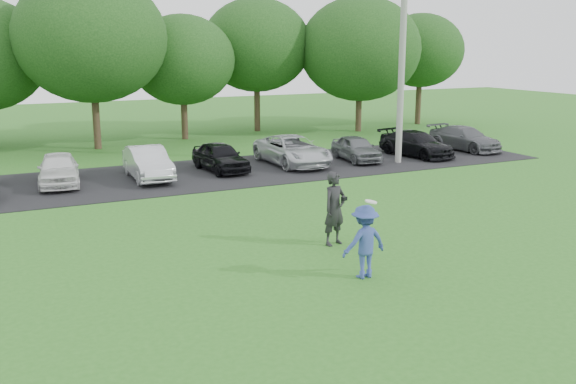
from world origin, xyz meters
The scene contains 7 objects.
ground centered at (0.00, 0.00, 0.00)m, with size 100.00×100.00×0.00m, color #2A691E.
parking_lot centered at (0.00, 13.00, 0.01)m, with size 32.00×6.50×0.03m, color black.
utility_pole centered at (9.42, 11.66, 4.91)m, with size 0.28×0.28×9.82m, color gray.
frisbee_player centered at (0.25, 0.04, 0.85)m, with size 1.12×0.67×1.86m.
camera_bystander centered at (0.86, 2.47, 0.98)m, with size 0.82×0.65×1.96m.
parked_cars centered at (-0.68, 13.07, 0.64)m, with size 30.93×5.19×1.26m.
tree_row centered at (1.51, 22.76, 4.91)m, with size 42.39×9.85×8.64m.
Camera 1 is at (-7.32, -11.67, 5.19)m, focal length 40.00 mm.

